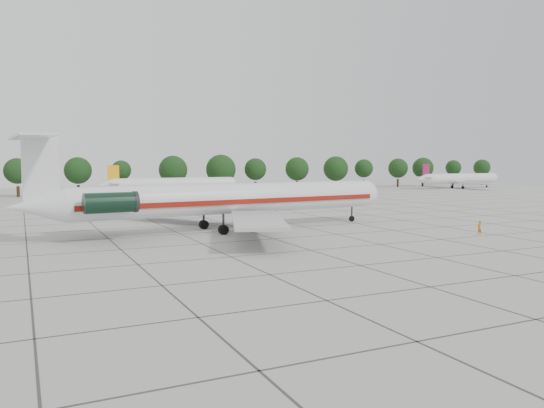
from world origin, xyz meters
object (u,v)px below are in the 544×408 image
object	(u,v)px
bg_airliner_e	(460,179)
ground_crew	(479,228)
main_airliner	(218,199)
bg_airliner_c	(173,185)

from	to	relation	value
bg_airliner_e	ground_crew	bearing A→B (deg)	-133.75
main_airliner	bg_airliner_c	bearing A→B (deg)	75.21
main_airliner	bg_airliner_e	world-z (taller)	main_airliner
ground_crew	bg_airliner_e	bearing A→B (deg)	-145.29
ground_crew	bg_airliner_e	xyz separation A→B (m)	(73.97, 77.27, 2.11)
main_airliner	ground_crew	size ratio (longest dim) A/B	29.21
ground_crew	bg_airliner_e	distance (m)	106.99
bg_airliner_c	bg_airliner_e	xyz separation A→B (m)	(89.15, 2.08, 0.00)
bg_airliner_c	bg_airliner_e	world-z (taller)	same
main_airliner	bg_airliner_e	size ratio (longest dim) A/B	1.65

